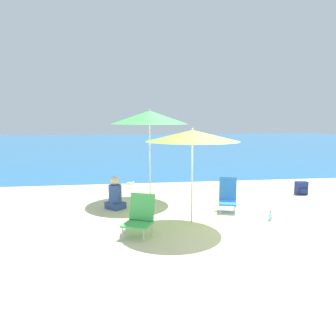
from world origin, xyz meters
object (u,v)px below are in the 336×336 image
object	(u,v)px
beach_umbrella_lime	(192,136)
beach_chair_blue	(228,195)
beach_umbrella_green	(150,118)
beach_chair_green	(140,216)
backpack_navy	(301,188)
person_seated_near	(115,196)
seagull	(130,184)
water_bottle	(270,217)

from	to	relation	value
beach_umbrella_lime	beach_chair_blue	bearing A→B (deg)	37.85
beach_umbrella_green	beach_chair_blue	bearing A→B (deg)	-41.51
beach_chair_green	backpack_navy	bearing A→B (deg)	55.08
person_seated_near	seagull	xyz separation A→B (m)	(0.43, 2.38, -0.18)
beach_umbrella_lime	seagull	bearing A→B (deg)	107.00
beach_chair_blue	beach_chair_green	xyz separation A→B (m)	(-2.15, -1.36, 0.00)
beach_chair_green	person_seated_near	bearing A→B (deg)	129.66
water_bottle	beach_umbrella_lime	bearing A→B (deg)	177.61
beach_chair_blue	person_seated_near	bearing A→B (deg)	-173.63
beach_umbrella_lime	beach_chair_blue	world-z (taller)	beach_umbrella_lime
beach_umbrella_green	seagull	bearing A→B (deg)	109.07
water_bottle	seagull	bearing A→B (deg)	126.65
person_seated_near	water_bottle	bearing A→B (deg)	-66.05
beach_umbrella_green	beach_umbrella_lime	size ratio (longest dim) A/B	1.23
beach_umbrella_green	water_bottle	world-z (taller)	beach_umbrella_green
person_seated_near	seagull	distance (m)	2.43
backpack_navy	beach_chair_green	bearing A→B (deg)	-150.60
beach_umbrella_green	seagull	world-z (taller)	beach_umbrella_green
backpack_navy	water_bottle	size ratio (longest dim) A/B	1.89
beach_umbrella_lime	seagull	world-z (taller)	beach_umbrella_lime
beach_chair_blue	person_seated_near	world-z (taller)	person_seated_near
beach_umbrella_lime	backpack_navy	size ratio (longest dim) A/B	5.25
beach_umbrella_green	person_seated_near	size ratio (longest dim) A/B	3.05
beach_umbrella_lime	backpack_navy	xyz separation A→B (m)	(3.73, 2.18, -1.63)
beach_chair_blue	beach_chair_green	bearing A→B (deg)	-129.43
beach_umbrella_green	water_bottle	size ratio (longest dim) A/B	12.17
beach_chair_green	beach_chair_blue	bearing A→B (deg)	57.90
beach_umbrella_green	person_seated_near	distance (m)	2.30
beach_chair_blue	backpack_navy	bearing A→B (deg)	45.36
beach_chair_green	beach_umbrella_lime	bearing A→B (deg)	51.83
beach_umbrella_green	beach_chair_blue	size ratio (longest dim) A/B	3.13
person_seated_near	water_bottle	size ratio (longest dim) A/B	3.99
beach_umbrella_green	beach_umbrella_lime	bearing A→B (deg)	-74.31
beach_umbrella_green	water_bottle	distance (m)	3.97
backpack_navy	seagull	size ratio (longest dim) A/B	1.39
beach_umbrella_green	beach_umbrella_lime	distance (m)	2.44
person_seated_near	seagull	bearing A→B (deg)	37.36
beach_umbrella_green	beach_umbrella_lime	world-z (taller)	beach_umbrella_green
beach_chair_blue	beach_umbrella_lime	bearing A→B (deg)	-123.80
water_bottle	beach_chair_green	bearing A→B (deg)	-170.44
seagull	beach_umbrella_green	bearing A→B (deg)	-70.93
beach_umbrella_lime	person_seated_near	size ratio (longest dim) A/B	2.48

